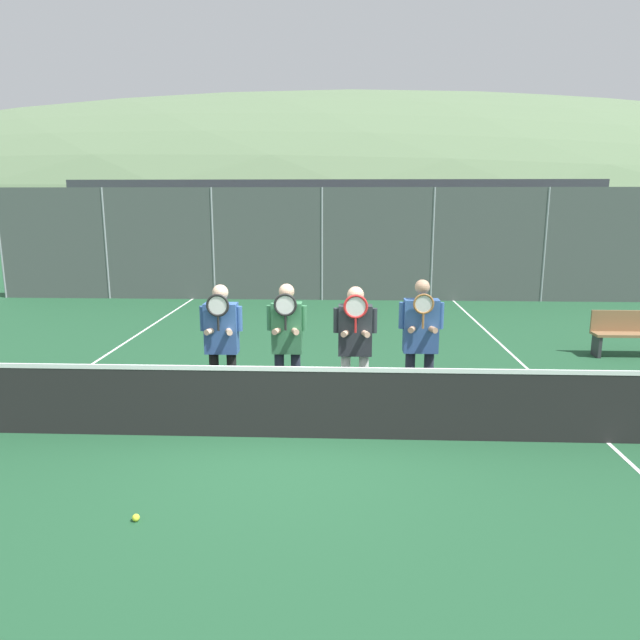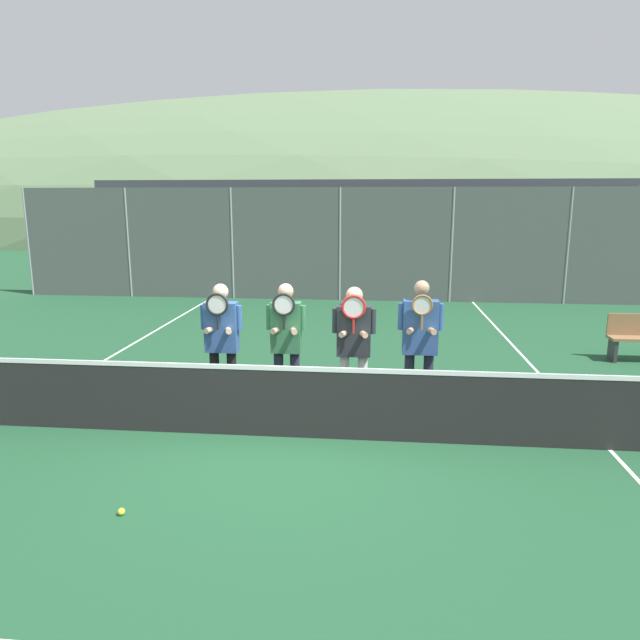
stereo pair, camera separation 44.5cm
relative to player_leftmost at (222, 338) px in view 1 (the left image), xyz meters
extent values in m
plane|color=#1E4C2D|center=(0.99, -0.80, -1.06)|extent=(120.00, 120.00, 0.00)
ellipsoid|color=#5B7551|center=(0.99, 61.13, -1.06)|extent=(139.02, 77.23, 27.03)
cube|color=beige|center=(1.18, 17.01, 0.58)|extent=(19.56, 5.00, 3.27)
cube|color=#3D4247|center=(1.18, 17.01, 2.40)|extent=(20.06, 5.50, 0.36)
cylinder|color=gray|center=(-8.53, 9.16, 0.56)|extent=(0.06, 0.06, 3.23)
cylinder|color=gray|center=(-5.36, 9.16, 0.56)|extent=(0.06, 0.06, 3.23)
cylinder|color=gray|center=(-2.18, 9.16, 0.56)|extent=(0.06, 0.06, 3.23)
cylinder|color=gray|center=(0.99, 9.16, 0.56)|extent=(0.06, 0.06, 3.23)
cylinder|color=gray|center=(4.16, 9.16, 0.56)|extent=(0.06, 0.06, 3.23)
cylinder|color=gray|center=(7.33, 9.16, 0.56)|extent=(0.06, 0.06, 3.23)
cube|color=#4C5451|center=(0.99, 9.16, 0.56)|extent=(19.03, 0.02, 3.23)
cube|color=black|center=(0.99, -0.80, -0.63)|extent=(10.14, 0.02, 0.86)
cube|color=white|center=(0.99, -0.80, -0.17)|extent=(10.14, 0.03, 0.06)
cube|color=white|center=(-2.85, 2.20, -1.05)|extent=(0.05, 16.00, 0.01)
cube|color=white|center=(4.83, 2.20, -1.05)|extent=(0.05, 16.00, 0.01)
cylinder|color=black|center=(-0.12, 0.01, -0.63)|extent=(0.13, 0.13, 0.85)
cylinder|color=black|center=(0.12, 0.01, -0.63)|extent=(0.13, 0.13, 0.85)
cube|color=#335693|center=(0.00, 0.01, 0.14)|extent=(0.44, 0.22, 0.68)
sphere|color=#DBB293|center=(0.00, 0.01, 0.62)|extent=(0.21, 0.21, 0.21)
cylinder|color=#335693|center=(-0.24, 0.01, 0.27)|extent=(0.08, 0.08, 0.33)
cylinder|color=#335693|center=(0.24, 0.01, 0.27)|extent=(0.08, 0.08, 0.33)
cylinder|color=#DBB293|center=(-0.11, -0.08, 0.12)|extent=(0.16, 0.27, 0.08)
cylinder|color=#DBB293|center=(0.11, -0.08, 0.12)|extent=(0.16, 0.27, 0.08)
cylinder|color=black|center=(0.00, -0.17, 0.24)|extent=(0.03, 0.03, 0.20)
torus|color=black|center=(0.00, -0.17, 0.48)|extent=(0.30, 0.03, 0.30)
cylinder|color=silver|center=(0.00, -0.17, 0.48)|extent=(0.25, 0.00, 0.25)
cylinder|color=#232838|center=(0.77, 0.03, -0.63)|extent=(0.13, 0.13, 0.86)
cylinder|color=#232838|center=(0.99, 0.03, -0.63)|extent=(0.13, 0.13, 0.86)
cube|color=#337047|center=(0.88, 0.03, 0.15)|extent=(0.40, 0.22, 0.68)
sphere|color=tan|center=(0.88, 0.03, 0.63)|extent=(0.21, 0.21, 0.21)
cylinder|color=#337047|center=(0.65, 0.03, 0.28)|extent=(0.08, 0.08, 0.33)
cylinder|color=#337047|center=(1.10, 0.03, 0.28)|extent=(0.08, 0.08, 0.33)
cylinder|color=tan|center=(0.78, -0.06, 0.13)|extent=(0.16, 0.27, 0.08)
cylinder|color=tan|center=(0.98, -0.06, 0.13)|extent=(0.16, 0.27, 0.08)
cylinder|color=black|center=(0.88, -0.15, 0.25)|extent=(0.03, 0.03, 0.20)
torus|color=black|center=(0.88, -0.15, 0.49)|extent=(0.30, 0.03, 0.30)
cylinder|color=silver|center=(0.88, -0.15, 0.49)|extent=(0.25, 0.00, 0.25)
cylinder|color=white|center=(1.66, 0.01, -0.63)|extent=(0.13, 0.13, 0.85)
cylinder|color=white|center=(1.91, 0.01, -0.63)|extent=(0.13, 0.13, 0.85)
cube|color=#282D33|center=(1.78, 0.01, 0.13)|extent=(0.44, 0.22, 0.67)
sphere|color=tan|center=(1.78, 0.01, 0.60)|extent=(0.22, 0.22, 0.22)
cylinder|color=#282D33|center=(1.54, 0.01, 0.26)|extent=(0.08, 0.08, 0.33)
cylinder|color=#282D33|center=(2.03, 0.01, 0.26)|extent=(0.08, 0.08, 0.33)
cylinder|color=tan|center=(1.67, -0.08, 0.11)|extent=(0.16, 0.27, 0.08)
cylinder|color=tan|center=(1.89, -0.08, 0.11)|extent=(0.16, 0.27, 0.08)
cylinder|color=red|center=(1.78, -0.17, 0.23)|extent=(0.03, 0.03, 0.20)
torus|color=red|center=(1.78, -0.17, 0.48)|extent=(0.32, 0.03, 0.32)
cylinder|color=silver|center=(1.78, -0.17, 0.48)|extent=(0.26, 0.00, 0.26)
cylinder|color=#232838|center=(2.52, 0.02, -0.61)|extent=(0.13, 0.13, 0.89)
cylinder|color=#232838|center=(2.77, 0.02, -0.61)|extent=(0.13, 0.13, 0.89)
cube|color=#335693|center=(2.65, 0.02, 0.19)|extent=(0.45, 0.22, 0.71)
sphere|color=tan|center=(2.65, 0.02, 0.71)|extent=(0.19, 0.19, 0.19)
cylinder|color=#335693|center=(2.40, 0.02, 0.33)|extent=(0.08, 0.08, 0.35)
cylinder|color=#335693|center=(2.90, 0.02, 0.33)|extent=(0.08, 0.08, 0.35)
cylinder|color=tan|center=(2.53, -0.07, 0.18)|extent=(0.16, 0.27, 0.08)
cylinder|color=tan|center=(2.76, -0.07, 0.18)|extent=(0.16, 0.27, 0.08)
cylinder|color=#936033|center=(2.65, -0.16, 0.30)|extent=(0.03, 0.03, 0.20)
torus|color=#936033|center=(2.65, -0.16, 0.52)|extent=(0.27, 0.03, 0.27)
cylinder|color=silver|center=(2.65, -0.16, 0.52)|extent=(0.22, 0.00, 0.22)
cube|color=navy|center=(-4.28, 11.42, -0.37)|extent=(4.42, 1.71, 0.76)
cube|color=#2D3842|center=(-4.28, 11.42, 0.32)|extent=(2.43, 1.58, 0.62)
cylinder|color=black|center=(-2.84, 10.54, -0.76)|extent=(0.60, 0.16, 0.60)
cylinder|color=black|center=(-2.84, 12.29, -0.76)|extent=(0.60, 0.16, 0.60)
cylinder|color=black|center=(-5.72, 10.54, -0.76)|extent=(0.60, 0.16, 0.60)
cylinder|color=black|center=(-5.72, 12.29, -0.76)|extent=(0.60, 0.16, 0.60)
cube|color=navy|center=(0.85, 11.28, -0.36)|extent=(4.12, 1.82, 0.78)
cube|color=#2D3842|center=(0.85, 11.28, 0.35)|extent=(2.27, 1.67, 0.64)
cylinder|color=black|center=(2.19, 10.35, -0.76)|extent=(0.60, 0.16, 0.60)
cylinder|color=black|center=(2.19, 12.21, -0.76)|extent=(0.60, 0.16, 0.60)
cylinder|color=black|center=(-0.49, 10.35, -0.76)|extent=(0.60, 0.16, 0.60)
cylinder|color=black|center=(-0.49, 12.21, -0.76)|extent=(0.60, 0.16, 0.60)
cube|color=navy|center=(5.84, 11.12, -0.37)|extent=(4.16, 1.85, 0.77)
cube|color=#2D3842|center=(5.84, 11.12, 0.33)|extent=(2.29, 1.70, 0.63)
cylinder|color=black|center=(7.19, 10.17, -0.76)|extent=(0.60, 0.16, 0.60)
cylinder|color=black|center=(7.19, 12.06, -0.76)|extent=(0.60, 0.16, 0.60)
cylinder|color=black|center=(4.49, 10.17, -0.76)|extent=(0.60, 0.16, 0.60)
cylinder|color=black|center=(4.49, 12.06, -0.76)|extent=(0.60, 0.16, 0.60)
cube|color=slate|center=(11.09, 11.54, -0.32)|extent=(4.63, 1.85, 0.88)
cube|color=#2D3842|center=(11.09, 11.54, 0.48)|extent=(2.55, 1.70, 0.72)
cylinder|color=black|center=(9.59, 10.60, -0.76)|extent=(0.60, 0.16, 0.60)
cylinder|color=black|center=(9.59, 12.49, -0.76)|extent=(0.60, 0.16, 0.60)
cube|color=olive|center=(7.06, 3.18, -0.63)|extent=(1.55, 0.36, 0.05)
cube|color=olive|center=(7.06, 3.34, -0.41)|extent=(1.55, 0.04, 0.40)
cube|color=#333338|center=(6.37, 3.18, -0.86)|extent=(0.06, 0.32, 0.40)
sphere|color=#CCDB33|center=(-0.25, -2.72, -1.02)|extent=(0.07, 0.07, 0.07)
camera|label=1|loc=(1.63, -7.35, 1.80)|focal=32.00mm
camera|label=2|loc=(2.07, -7.32, 1.80)|focal=32.00mm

